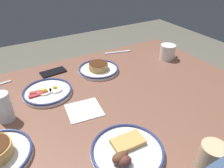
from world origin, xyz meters
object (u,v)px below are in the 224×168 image
cell_phone (53,72)px  fork_far (118,52)px  paper_napkin (84,110)px  plate_center_pancakes (127,151)px  plate_far_companion (48,92)px  drinking_glass (4,109)px  coffee_mug (168,52)px  plate_near_main (98,69)px

cell_phone → fork_far: (-0.48, -0.06, -0.00)m
paper_napkin → fork_far: size_ratio=0.79×
plate_center_pancakes → plate_far_companion: plate_center_pancakes is taller
plate_center_pancakes → paper_napkin: size_ratio=1.74×
plate_center_pancakes → drinking_glass: size_ratio=2.00×
plate_far_companion → coffee_mug: size_ratio=1.90×
cell_phone → plate_near_main: bearing=149.6°
coffee_mug → paper_napkin: coffee_mug is taller
plate_near_main → plate_center_pancakes: bearing=72.5°
plate_near_main → fork_far: bearing=-143.8°
plate_near_main → paper_napkin: (0.22, 0.29, -0.02)m
coffee_mug → plate_center_pancakes: bearing=38.5°
fork_far → coffee_mug: bearing=133.6°
coffee_mug → paper_napkin: (0.69, 0.23, -0.05)m
plate_far_companion → drinking_glass: bearing=27.5°
plate_near_main → paper_napkin: plate_near_main is taller
plate_far_companion → drinking_glass: drinking_glass is taller
plate_center_pancakes → coffee_mug: size_ratio=2.05×
plate_far_companion → cell_phone: 0.22m
cell_phone → plate_far_companion: bearing=62.0°
plate_far_companion → fork_far: (-0.56, -0.26, -0.01)m
plate_center_pancakes → paper_napkin: bearing=-83.6°
fork_far → plate_far_companion: bearing=24.6°
drinking_glass → fork_far: bearing=-154.6°
coffee_mug → fork_far: (0.23, -0.24, -0.05)m
plate_center_pancakes → drinking_glass: 0.53m
drinking_glass → paper_napkin: size_ratio=0.87×
plate_near_main → drinking_glass: (0.52, 0.19, 0.04)m
drinking_glass → cell_phone: 0.42m
plate_far_companion → plate_near_main: bearing=-165.7°
coffee_mug → drinking_glass: bearing=6.9°
fork_far → cell_phone: bearing=7.1°
plate_far_companion → cell_phone: bearing=-113.6°
plate_far_companion → drinking_glass: size_ratio=1.86×
paper_napkin → fork_far: 0.65m
cell_phone → paper_napkin: (-0.02, 0.41, -0.00)m
fork_far → paper_napkin: bearing=45.6°
coffee_mug → paper_napkin: bearing=18.1°
plate_center_pancakes → plate_far_companion: size_ratio=1.08×
plate_near_main → drinking_glass: size_ratio=1.82×
coffee_mug → plate_far_companion: bearing=1.1°
paper_napkin → plate_center_pancakes: bearing=96.4°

